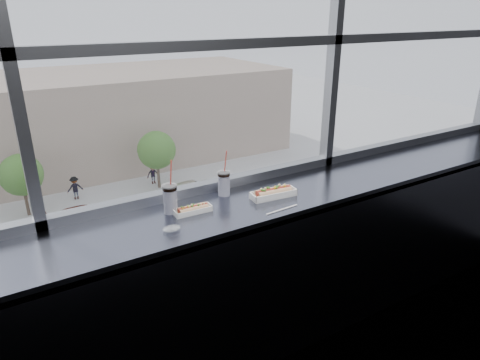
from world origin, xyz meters
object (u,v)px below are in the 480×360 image
soda_cup_right (224,182)px  wrapper (172,228)px  hotdog_tray_left (193,209)px  hotdog_tray_right (273,193)px  pedestrian_d (153,172)px  soda_cup_left (170,197)px  car_near_d (224,245)px  car_far_c (194,189)px  pedestrian_c (75,186)px  tree_center (21,175)px  loose_straw (282,209)px  tree_right (157,150)px  car_near_c (13,308)px  car_far_b (85,214)px

soda_cup_right → wrapper: soda_cup_right is taller
hotdog_tray_left → hotdog_tray_right: bearing=-3.9°
soda_cup_right → pedestrian_d: soda_cup_right is taller
soda_cup_left → car_near_d: size_ratio=0.06×
hotdog_tray_right → pedestrian_d: bearing=78.2°
car_far_c → pedestrian_c: size_ratio=2.96×
car_far_c → tree_center: (-10.72, 4.00, 1.90)m
soda_cup_left → wrapper: 0.24m
loose_straw → tree_right: loose_straw is taller
wrapper → tree_center: (0.59, 28.38, -9.11)m
hotdog_tray_right → tree_center: hotdog_tray_right is taller
soda_cup_left → pedestrian_c: size_ratio=0.15×
wrapper → pedestrian_c: 31.77m
pedestrian_c → car_far_c: bearing=144.9°
loose_straw → hotdog_tray_left: bearing=149.4°
pedestrian_c → tree_right: 6.57m
car_far_c → tree_center: 11.60m
soda_cup_left → tree_right: (10.03, 28.18, -9.04)m
soda_cup_left → pedestrian_d: size_ratio=0.16×
car_near_c → pedestrian_d: bearing=-48.8°
car_far_b → car_near_c: size_ratio=0.98×
car_near_d → pedestrian_d: pedestrian_d is taller
car_far_c → pedestrian_c: pedestrian_c is taller
hotdog_tray_right → tree_center: (-0.13, 28.31, -9.13)m
car_near_c → tree_center: (1.89, 12.00, 1.96)m
hotdog_tray_left → soda_cup_left: bearing=148.2°
car_near_d → tree_center: size_ratio=1.29×
car_far_b → pedestrian_c: 5.16m
hotdog_tray_left → loose_straw: 0.52m
pedestrian_d → tree_right: tree_right is taller
wrapper → car_far_b: (3.59, 24.38, -11.09)m
hotdog_tray_left → soda_cup_right: size_ratio=0.76×
car_near_c → tree_center: size_ratio=1.34×
car_far_b → tree_center: (-3.00, 4.00, 1.98)m
car_near_c → hotdog_tray_left: bearing=177.5°
hotdog_tray_right → car_near_d: size_ratio=0.05×
car_near_c → pedestrian_d: (11.35, 13.04, -0.02)m
car_far_b → car_near_d: (5.71, -8.00, -0.01)m
car_far_b → car_far_c: bearing=-91.6°
soda_cup_right → tree_right: (9.65, 28.12, -9.03)m
soda_cup_left → pedestrian_d: soda_cup_left is taller
hotdog_tray_left → car_near_d: bearing=63.0°
loose_straw → car_near_d: loose_straw is taller
car_near_c → hotdog_tray_right: bearing=179.3°
car_near_d → pedestrian_c: pedestrian_c is taller
tree_right → wrapper: bearing=-109.6°
tree_center → wrapper: bearing=-91.2°
hotdog_tray_left → car_near_c: bearing=97.5°
wrapper → car_near_d: bearing=60.4°
loose_straw → soda_cup_left: bearing=148.0°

